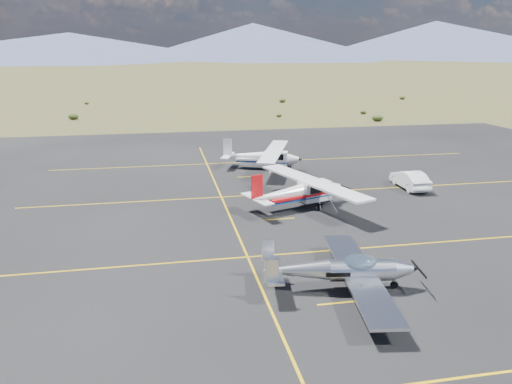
{
  "coord_description": "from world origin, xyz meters",
  "views": [
    {
      "loc": [
        -10.07,
        -21.45,
        10.37
      ],
      "look_at": [
        -4.33,
        8.41,
        1.6
      ],
      "focal_mm": 35.0,
      "sensor_mm": 36.0,
      "label": 1
    }
  ],
  "objects_px": {
    "aircraft_plain": "(262,156)",
    "sedan": "(410,179)",
    "aircraft_low_wing": "(344,270)",
    "aircraft_cessna": "(299,191)"
  },
  "relations": [
    {
      "from": "aircraft_low_wing",
      "to": "aircraft_plain",
      "type": "height_order",
      "value": "aircraft_plain"
    },
    {
      "from": "aircraft_low_wing",
      "to": "aircraft_cessna",
      "type": "bearing_deg",
      "value": 91.9
    },
    {
      "from": "aircraft_low_wing",
      "to": "sedan",
      "type": "height_order",
      "value": "aircraft_low_wing"
    },
    {
      "from": "aircraft_low_wing",
      "to": "aircraft_cessna",
      "type": "xyz_separation_m",
      "value": [
        1.3,
        11.85,
        0.24
      ]
    },
    {
      "from": "aircraft_plain",
      "to": "sedan",
      "type": "distance_m",
      "value": 12.98
    },
    {
      "from": "aircraft_plain",
      "to": "sedan",
      "type": "xyz_separation_m",
      "value": [
        9.83,
        -8.47,
        -0.45
      ]
    },
    {
      "from": "aircraft_low_wing",
      "to": "aircraft_plain",
      "type": "bearing_deg",
      "value": 95.35
    },
    {
      "from": "aircraft_cessna",
      "to": "aircraft_plain",
      "type": "height_order",
      "value": "aircraft_cessna"
    },
    {
      "from": "aircraft_cessna",
      "to": "sedan",
      "type": "height_order",
      "value": "aircraft_cessna"
    },
    {
      "from": "aircraft_plain",
      "to": "sedan",
      "type": "relative_size",
      "value": 2.38
    }
  ]
}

